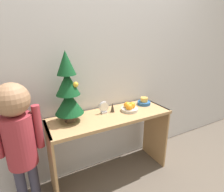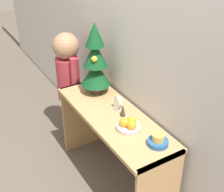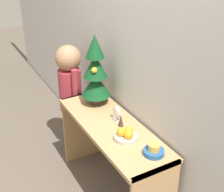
# 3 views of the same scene
# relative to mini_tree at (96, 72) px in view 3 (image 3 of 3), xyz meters

# --- Properties ---
(back_wall) EXTENTS (7.00, 0.05, 2.50)m
(back_wall) POSITION_rel_mini_tree_xyz_m (0.38, 0.20, 0.25)
(back_wall) COLOR silver
(back_wall) RESTS_ON ground_plane
(console_table) EXTENTS (1.19, 0.42, 0.71)m
(console_table) POSITION_rel_mini_tree_xyz_m (0.38, -0.06, -0.45)
(console_table) COLOR tan
(console_table) RESTS_ON ground_plane
(mini_tree) EXTENTS (0.25, 0.25, 0.61)m
(mini_tree) POSITION_rel_mini_tree_xyz_m (0.00, 0.00, 0.00)
(mini_tree) COLOR #4C3828
(mini_tree) RESTS_ON console_table
(fruit_bowl) EXTENTS (0.17, 0.17, 0.09)m
(fruit_bowl) POSITION_rel_mini_tree_xyz_m (0.59, -0.06, -0.25)
(fruit_bowl) COLOR #B7B2A8
(fruit_bowl) RESTS_ON console_table
(singing_bowl) EXTENTS (0.14, 0.14, 0.08)m
(singing_bowl) POSITION_rel_mini_tree_xyz_m (0.83, 0.01, -0.26)
(singing_bowl) COLOR #235189
(singing_bowl) RESTS_ON console_table
(desk_clock) EXTENTS (0.10, 0.04, 0.12)m
(desk_clock) POSITION_rel_mini_tree_xyz_m (0.34, 0.01, -0.23)
(desk_clock) COLOR #B2B2B7
(desk_clock) RESTS_ON console_table
(figurine) EXTENTS (0.04, 0.04, 0.10)m
(figurine) POSITION_rel_mini_tree_xyz_m (0.43, -0.00, -0.24)
(figurine) COLOR #382D23
(figurine) RESTS_ON console_table
(child_figure) EXTENTS (0.34, 0.24, 1.12)m
(child_figure) POSITION_rel_mini_tree_xyz_m (-0.41, -0.08, -0.27)
(child_figure) COLOR #38384C
(child_figure) RESTS_ON ground_plane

